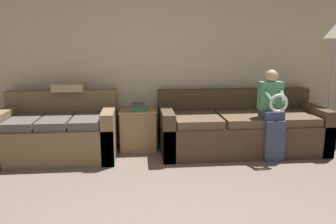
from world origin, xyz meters
TOP-DOWN VIEW (x-y plane):
  - wall_back at (0.00, 3.04)m, footprint 7.68×0.06m
  - couch_main at (1.19, 2.54)m, footprint 2.28×0.96m
  - couch_side at (-1.31, 2.50)m, footprint 1.51×0.92m
  - child_left_seated at (1.49, 2.14)m, footprint 0.31×0.37m
  - side_shelf at (-0.25, 2.74)m, footprint 0.53×0.50m
  - book_stack at (-0.25, 2.74)m, footprint 0.24×0.27m
  - floor_lamp at (2.60, 2.67)m, footprint 0.33×0.33m
  - throw_pillow at (-1.21, 2.82)m, footprint 0.42×0.42m

SIDE VIEW (x-z plane):
  - side_shelf at x=-0.25m, z-range 0.01..0.58m
  - couch_main at x=1.19m, z-range -0.11..0.72m
  - couch_side at x=-1.31m, z-range -0.11..0.75m
  - book_stack at x=-0.25m, z-range 0.57..0.66m
  - child_left_seated at x=1.49m, z-range 0.06..1.23m
  - throw_pillow at x=-1.21m, z-range 0.86..0.96m
  - wall_back at x=0.00m, z-range 0.00..2.55m
  - floor_lamp at x=2.60m, z-range 0.64..2.43m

